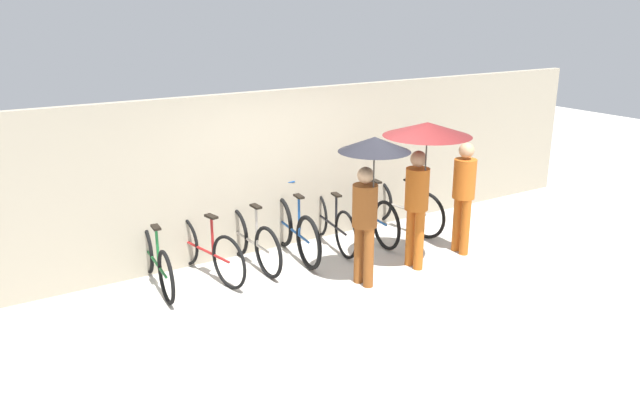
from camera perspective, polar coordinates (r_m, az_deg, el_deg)
ground_plane at (r=7.85m, az=3.59°, el=-8.95°), size 30.00×30.00×0.00m
back_wall at (r=9.13m, az=-4.01°, el=2.71°), size 12.15×0.12×2.34m
parked_bicycle_0 at (r=8.27m, az=-14.82°, el=-5.38°), size 0.44×1.71×1.04m
parked_bicycle_1 at (r=8.45m, az=-10.49°, el=-4.43°), size 0.52×1.76×1.08m
parked_bicycle_2 at (r=8.68m, az=-6.32°, el=-3.66°), size 0.44×1.66×1.11m
parked_bicycle_3 at (r=8.94m, az=-2.36°, el=-2.82°), size 0.44×1.72×0.99m
parked_bicycle_4 at (r=9.33m, az=1.00°, el=-2.04°), size 0.45×1.71×1.09m
parked_bicycle_5 at (r=9.65m, az=4.52°, el=-1.33°), size 0.44×1.72×1.08m
parked_bicycle_6 at (r=10.11m, az=7.28°, el=-0.55°), size 0.47×1.81×1.06m
pedestrian_leading at (r=7.65m, az=4.64°, el=2.38°), size 0.89×0.89×1.98m
pedestrian_center at (r=8.23m, az=9.50°, el=4.48°), size 1.15×1.15×2.05m
pedestrian_trailing at (r=9.14m, az=13.01°, el=0.93°), size 0.32×0.32×1.64m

